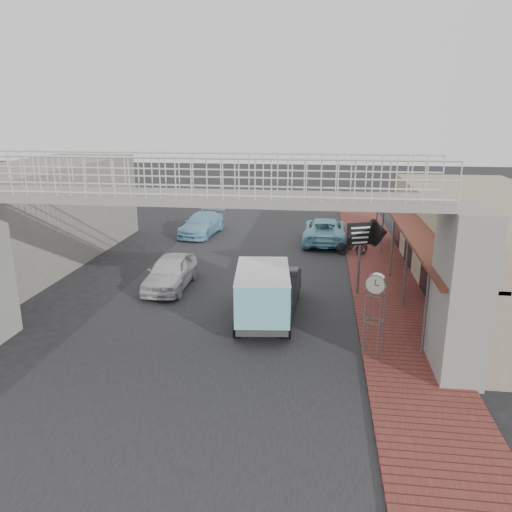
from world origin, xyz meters
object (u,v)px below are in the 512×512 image
(street_clock, at_px, (376,288))
(arrow_sign, at_px, (378,234))
(motorcycle_far, at_px, (352,246))
(white_hatchback, at_px, (170,272))
(angkot_van, at_px, (263,288))
(motorcycle_near, at_px, (352,245))
(dark_sedan, at_px, (275,292))
(angkot_curb, at_px, (325,230))
(angkot_far, at_px, (202,224))

(street_clock, bearing_deg, arrow_sign, 106.64)
(street_clock, bearing_deg, motorcycle_far, 112.91)
(white_hatchback, bearing_deg, angkot_van, -36.14)
(angkot_van, relative_size, motorcycle_far, 2.90)
(angkot_van, bearing_deg, arrow_sign, 32.81)
(white_hatchback, relative_size, motorcycle_near, 2.49)
(dark_sedan, distance_m, arrow_sign, 5.12)
(motorcycle_near, bearing_deg, angkot_curb, 22.80)
(white_hatchback, relative_size, motorcycle_far, 2.77)
(angkot_far, height_order, angkot_van, angkot_van)
(motorcycle_near, height_order, street_clock, street_clock)
(angkot_van, xyz_separation_m, motorcycle_far, (3.79, 9.48, -0.77))
(angkot_far, height_order, motorcycle_near, angkot_far)
(white_hatchback, bearing_deg, motorcycle_far, 36.54)
(dark_sedan, bearing_deg, motorcycle_far, 69.83)
(angkot_van, height_order, arrow_sign, arrow_sign)
(angkot_curb, bearing_deg, arrow_sign, 104.73)
(motorcycle_near, height_order, motorcycle_far, motorcycle_far)
(motorcycle_near, bearing_deg, arrow_sign, 179.15)
(motorcycle_near, bearing_deg, dark_sedan, 151.73)
(angkot_curb, relative_size, street_clock, 2.02)
(motorcycle_far, bearing_deg, white_hatchback, 132.54)
(dark_sedan, relative_size, angkot_curb, 0.88)
(angkot_far, height_order, arrow_sign, arrow_sign)
(white_hatchback, height_order, dark_sedan, dark_sedan)
(street_clock, bearing_deg, white_hatchback, 169.26)
(motorcycle_near, bearing_deg, motorcycle_far, 173.25)
(white_hatchback, bearing_deg, dark_sedan, -24.02)
(dark_sedan, distance_m, motorcycle_near, 9.33)
(dark_sedan, bearing_deg, angkot_curb, 82.30)
(street_clock, xyz_separation_m, arrow_sign, (0.64, 5.84, 0.37))
(motorcycle_near, relative_size, arrow_sign, 0.53)
(angkot_far, xyz_separation_m, street_clock, (9.30, -15.71, 1.63))
(dark_sedan, relative_size, motorcycle_near, 2.78)
(angkot_far, height_order, street_clock, street_clock)
(dark_sedan, height_order, motorcycle_near, dark_sedan)
(angkot_far, bearing_deg, angkot_curb, -0.31)
(angkot_far, bearing_deg, motorcycle_near, -14.09)
(angkot_curb, distance_m, street_clock, 14.81)
(white_hatchback, distance_m, angkot_van, 5.62)
(white_hatchback, height_order, angkot_van, angkot_van)
(dark_sedan, bearing_deg, angkot_van, -106.21)
(angkot_curb, bearing_deg, dark_sedan, 81.43)
(white_hatchback, xyz_separation_m, angkot_curb, (6.84, 9.12, 0.02))
(dark_sedan, distance_m, angkot_van, 1.30)
(street_clock, height_order, arrow_sign, arrow_sign)
(dark_sedan, xyz_separation_m, angkot_far, (-5.88, 12.34, -0.10))
(white_hatchback, distance_m, street_clock, 10.11)
(angkot_van, distance_m, motorcycle_near, 10.53)
(white_hatchback, height_order, angkot_curb, angkot_curb)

